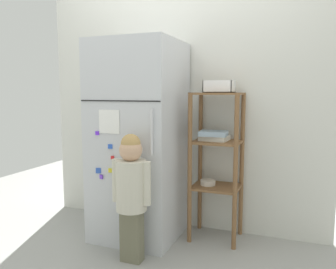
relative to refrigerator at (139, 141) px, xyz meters
name	(u,v)px	position (x,y,z in m)	size (l,w,h in m)	color
ground_plane	(165,239)	(0.24, -0.02, -0.82)	(6.00, 6.00, 0.00)	#999993
kitchen_wall_back	(180,110)	(0.24, 0.36, 0.25)	(2.64, 0.03, 2.15)	silver
refrigerator	(139,141)	(0.00, 0.00, 0.00)	(0.68, 0.70, 1.65)	silver
child_standing	(131,185)	(0.15, -0.45, -0.25)	(0.30, 0.22, 0.94)	#6B6851
pantry_shelf_unit	(216,151)	(0.62, 0.16, -0.08)	(0.40, 0.34, 1.23)	brown
fruit_bin	(219,88)	(0.64, 0.16, 0.44)	(0.23, 0.19, 0.10)	white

